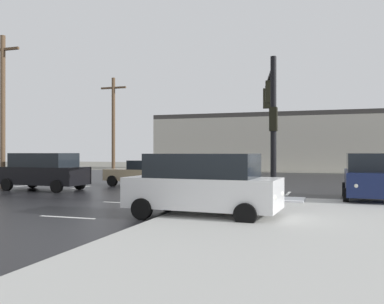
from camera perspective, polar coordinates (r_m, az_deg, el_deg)
ground_plane at (r=22.83m, az=-2.19°, el=-5.30°), size 120.00×120.00×0.00m
road_asphalt at (r=22.83m, az=-2.19°, el=-5.28°), size 44.00×44.00×0.02m
snow_strip_curbside at (r=17.66m, az=8.65°, el=-6.29°), size 4.00×1.60×0.06m
lane_markings at (r=21.14m, az=-0.41°, el=-5.66°), size 36.15×36.15×0.01m
traffic_signal_mast at (r=17.42m, az=10.78°, el=5.86°), size 1.18×4.96×5.57m
fire_hydrant at (r=13.91m, az=7.55°, el=-6.46°), size 0.48×0.26×0.79m
strip_building_background at (r=49.74m, az=11.06°, el=1.29°), size 27.09×8.00×6.51m
suv_navy at (r=19.30m, az=23.17°, el=-3.02°), size 2.25×4.87×2.03m
suv_white at (r=13.13m, az=1.45°, el=-4.42°), size 4.93×2.41×2.03m
suv_black at (r=24.14m, az=-19.66°, el=-2.42°), size 4.90×2.33×2.03m
sedan_tan at (r=25.65m, az=-6.59°, el=-2.82°), size 4.67×2.41×1.58m
utility_pole_mid at (r=26.36m, az=-24.52°, el=5.46°), size 2.20×0.28×8.81m
utility_pole_far at (r=33.88m, az=-10.73°, el=3.58°), size 2.20×0.28×8.06m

